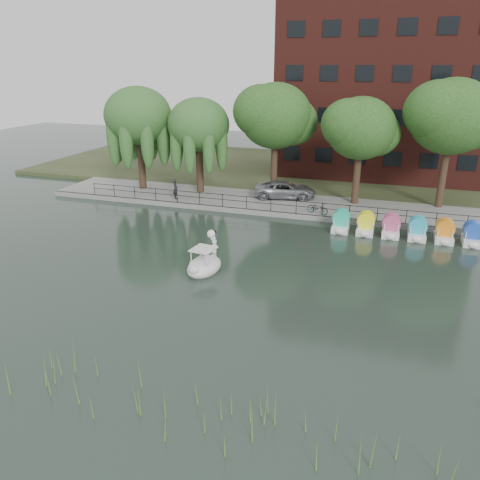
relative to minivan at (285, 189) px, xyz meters
The scene contains 17 objects.
ground_plane 17.29m from the minivan, 90.75° to the right, with size 120.00×120.00×0.00m, color #35473E.
promenade 1.63m from the minivan, 100.24° to the right, with size 40.00×6.00×0.40m, color gray.
kerb 4.32m from the minivan, 93.07° to the right, with size 40.00×0.25×0.40m, color gray.
land_strip 12.80m from the minivan, 91.01° to the left, with size 60.00×22.00×0.36m, color #47512D.
railing 4.00m from the minivan, 93.22° to the right, with size 32.00×0.05×1.00m.
apartment_building 16.55m from the minivan, 61.96° to the left, with size 20.00×10.07×18.00m.
willow_left 14.40m from the minivan, behind, with size 5.88×5.88×9.01m.
willow_mid 9.22m from the minivan, behind, with size 5.32×5.32×8.15m.
broadleaf_center 6.02m from the minivan, 148.38° to the left, with size 6.00×6.00×9.25m.
broadleaf_right 7.75m from the minivan, ahead, with size 5.40×5.40×8.32m.
broadleaf_far 13.80m from the minivan, ahead, with size 6.30×6.30×9.71m.
minivan is the anchor object (origin of this frame).
bicycle 5.00m from the minivan, 47.59° to the right, with size 1.72×0.60×1.00m, color gray.
pedestrian 9.31m from the minivan, 159.94° to the right, with size 0.71×0.48×1.98m, color black.
swan_boat 15.46m from the minivan, 94.23° to the right, with size 2.00×2.84×2.23m.
pedal_boat_row 11.34m from the minivan, 31.46° to the right, with size 9.65×1.70×1.40m.
reed_bank 26.81m from the minivan, 86.20° to the right, with size 24.00×2.40×1.20m.
Camera 1 is at (8.61, -20.74, 11.08)m, focal length 35.00 mm.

